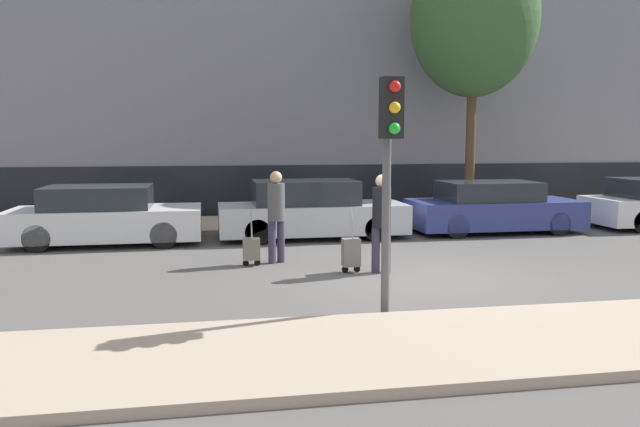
{
  "coord_description": "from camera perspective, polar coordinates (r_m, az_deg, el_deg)",
  "views": [
    {
      "loc": [
        -3.6,
        -10.4,
        2.46
      ],
      "look_at": [
        -1.4,
        1.8,
        0.95
      ],
      "focal_mm": 35.0,
      "sensor_mm": 36.0,
      "label": 1
    }
  ],
  "objects": [
    {
      "name": "sidewalk_near",
      "position": [
        7.93,
        17.66,
        -10.99
      ],
      "size": [
        28.0,
        2.5,
        0.12
      ],
      "color": "tan",
      "rests_on": "ground_plane"
    },
    {
      "name": "traffic_light",
      "position": [
        8.38,
        6.37,
        6.01
      ],
      "size": [
        0.28,
        0.47,
        3.25
      ],
      "color": "#515154",
      "rests_on": "ground_plane"
    },
    {
      "name": "pedestrian_left",
      "position": [
        12.24,
        -4.03,
        0.25
      ],
      "size": [
        0.34,
        0.34,
        1.81
      ],
      "rotation": [
        0.0,
        0.0,
        0.39
      ],
      "color": "#383347",
      "rests_on": "ground_plane"
    },
    {
      "name": "trolley_right",
      "position": [
        11.44,
        2.86,
        -3.58
      ],
      "size": [
        0.34,
        0.29,
        1.17
      ],
      "color": "slate",
      "rests_on": "ground_plane"
    },
    {
      "name": "ground_plane",
      "position": [
        11.28,
        8.68,
        -5.74
      ],
      "size": [
        80.0,
        80.0,
        0.0
      ],
      "primitive_type": "plane",
      "color": "#565451"
    },
    {
      "name": "parked_car_2",
      "position": [
        16.9,
        15.5,
        0.47
      ],
      "size": [
        4.38,
        1.84,
        1.33
      ],
      "color": "navy",
      "rests_on": "ground_plane"
    },
    {
      "name": "parked_car_1",
      "position": [
        15.32,
        -0.89,
        0.21
      ],
      "size": [
        4.57,
        1.73,
        1.43
      ],
      "color": "#B7BABF",
      "rests_on": "ground_plane"
    },
    {
      "name": "sidewalk_far",
      "position": [
        17.93,
        1.43,
        -0.75
      ],
      "size": [
        28.0,
        3.0,
        0.12
      ],
      "color": "tan",
      "rests_on": "ground_plane"
    },
    {
      "name": "pedestrian_right",
      "position": [
        11.37,
        5.65,
        -0.32
      ],
      "size": [
        0.35,
        0.34,
        1.8
      ],
      "rotation": [
        0.0,
        0.0,
        -0.18
      ],
      "color": "#383347",
      "rests_on": "ground_plane"
    },
    {
      "name": "bare_tree_near_crossing",
      "position": [
        19.28,
        13.91,
        16.87
      ],
      "size": [
        3.66,
        3.66,
        7.99
      ],
      "color": "#4C3826",
      "rests_on": "sidewalk_far"
    },
    {
      "name": "parked_car_0",
      "position": [
        15.26,
        -19.09,
        -0.29
      ],
      "size": [
        4.29,
        1.84,
        1.36
      ],
      "color": "silver",
      "rests_on": "ground_plane"
    },
    {
      "name": "parked_bicycle",
      "position": [
        18.95,
        11.99,
        0.83
      ],
      "size": [
        1.77,
        0.06,
        0.96
      ],
      "color": "black",
      "rests_on": "sidewalk_far"
    },
    {
      "name": "building_facade",
      "position": [
        21.06,
        -0.35,
        13.53
      ],
      "size": [
        28.0,
        2.09,
        9.79
      ],
      "color": "slate",
      "rests_on": "ground_plane"
    },
    {
      "name": "trolley_left",
      "position": [
        12.1,
        -6.29,
        -3.25
      ],
      "size": [
        0.34,
        0.29,
        1.08
      ],
      "color": "slate",
      "rests_on": "ground_plane"
    }
  ]
}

